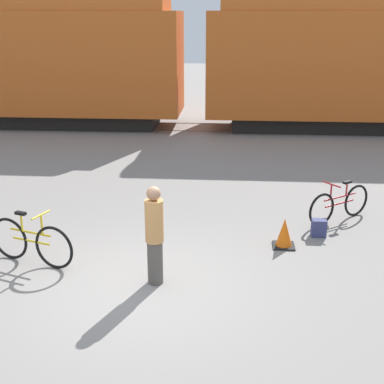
{
  "coord_description": "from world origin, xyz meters",
  "views": [
    {
      "loc": [
        1.43,
        -7.49,
        4.11
      ],
      "look_at": [
        0.76,
        1.48,
        1.1
      ],
      "focal_mm": 50.0,
      "sensor_mm": 36.0,
      "label": 1
    }
  ],
  "objects_px": {
    "backpack": "(319,228)",
    "bicycle_yellow": "(31,242)",
    "traffic_cone": "(284,234)",
    "person_in_tan": "(155,235)",
    "bicycle_maroon": "(339,204)",
    "freight_train": "(194,47)"
  },
  "relations": [
    {
      "from": "backpack",
      "to": "bicycle_yellow",
      "type": "bearing_deg",
      "value": -162.78
    },
    {
      "from": "backpack",
      "to": "traffic_cone",
      "type": "relative_size",
      "value": 0.62
    },
    {
      "from": "person_in_tan",
      "to": "backpack",
      "type": "xyz_separation_m",
      "value": [
        2.89,
        2.11,
        -0.66
      ]
    },
    {
      "from": "person_in_tan",
      "to": "backpack",
      "type": "relative_size",
      "value": 4.77
    },
    {
      "from": "backpack",
      "to": "traffic_cone",
      "type": "xyz_separation_m",
      "value": [
        -0.72,
        -0.54,
        0.08
      ]
    },
    {
      "from": "bicycle_yellow",
      "to": "backpack",
      "type": "height_order",
      "value": "bicycle_yellow"
    },
    {
      "from": "traffic_cone",
      "to": "bicycle_maroon",
      "type": "bearing_deg",
      "value": 48.47
    },
    {
      "from": "backpack",
      "to": "person_in_tan",
      "type": "bearing_deg",
      "value": -143.83
    },
    {
      "from": "person_in_tan",
      "to": "traffic_cone",
      "type": "xyz_separation_m",
      "value": [
        2.18,
        1.57,
        -0.58
      ]
    },
    {
      "from": "bicycle_yellow",
      "to": "freight_train",
      "type": "bearing_deg",
      "value": 80.72
    },
    {
      "from": "person_in_tan",
      "to": "traffic_cone",
      "type": "relative_size",
      "value": 2.95
    },
    {
      "from": "bicycle_yellow",
      "to": "traffic_cone",
      "type": "xyz_separation_m",
      "value": [
        4.39,
        1.04,
        -0.15
      ]
    },
    {
      "from": "person_in_tan",
      "to": "backpack",
      "type": "distance_m",
      "value": 3.64
    },
    {
      "from": "bicycle_maroon",
      "to": "person_in_tan",
      "type": "bearing_deg",
      "value": -138.96
    },
    {
      "from": "traffic_cone",
      "to": "bicycle_yellow",
      "type": "bearing_deg",
      "value": -166.66
    },
    {
      "from": "traffic_cone",
      "to": "backpack",
      "type": "bearing_deg",
      "value": 37.15
    },
    {
      "from": "person_in_tan",
      "to": "bicycle_yellow",
      "type": "bearing_deg",
      "value": -2.85
    },
    {
      "from": "person_in_tan",
      "to": "traffic_cone",
      "type": "height_order",
      "value": "person_in_tan"
    },
    {
      "from": "person_in_tan",
      "to": "backpack",
      "type": "height_order",
      "value": "person_in_tan"
    },
    {
      "from": "bicycle_maroon",
      "to": "backpack",
      "type": "xyz_separation_m",
      "value": [
        -0.53,
        -0.87,
        -0.2
      ]
    },
    {
      "from": "freight_train",
      "to": "bicycle_yellow",
      "type": "bearing_deg",
      "value": -99.28
    },
    {
      "from": "bicycle_yellow",
      "to": "bicycle_maroon",
      "type": "bearing_deg",
      "value": 23.49
    }
  ]
}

